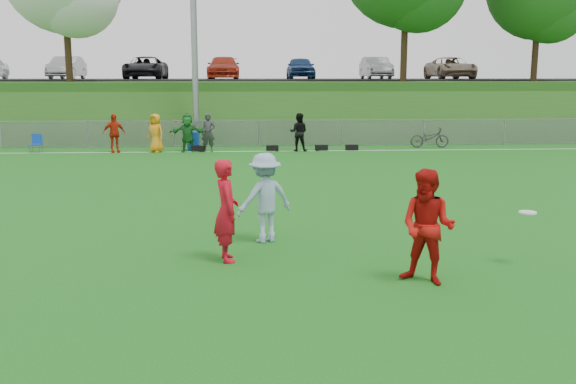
{
  "coord_description": "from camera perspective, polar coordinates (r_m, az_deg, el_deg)",
  "views": [
    {
      "loc": [
        -0.61,
        -10.54,
        3.37
      ],
      "look_at": [
        0.12,
        0.5,
        1.34
      ],
      "focal_mm": 40.0,
      "sensor_mm": 36.0,
      "label": 1
    }
  ],
  "objects": [
    {
      "name": "camp_chair",
      "position": [
        30.3,
        -21.48,
        3.73
      ],
      "size": [
        0.46,
        0.47,
        0.82
      ],
      "rotation": [
        0.0,
        0.0,
        0.01
      ],
      "color": "#0F3EAD",
      "rests_on": "ground"
    },
    {
      "name": "sideline_far",
      "position": [
        28.75,
        -2.53,
        3.64
      ],
      "size": [
        60.0,
        0.1,
        0.01
      ],
      "primitive_type": "cube",
      "color": "white",
      "rests_on": "ground"
    },
    {
      "name": "light_pole",
      "position": [
        31.61,
        -8.42,
        16.32
      ],
      "size": [
        1.2,
        0.4,
        12.15
      ],
      "color": "gray",
      "rests_on": "ground"
    },
    {
      "name": "player_red_left",
      "position": [
        11.7,
        -5.5,
        -1.64
      ],
      "size": [
        0.58,
        0.76,
        1.88
      ],
      "primitive_type": "imported",
      "rotation": [
        0.0,
        0.0,
        1.77
      ],
      "color": "red",
      "rests_on": "ground"
    },
    {
      "name": "berm",
      "position": [
        41.59,
        -2.94,
        7.78
      ],
      "size": [
        120.0,
        18.0,
        3.0
      ],
      "primitive_type": "cube",
      "color": "#275818",
      "rests_on": "ground"
    },
    {
      "name": "bicycle",
      "position": [
        30.91,
        12.48,
        4.74
      ],
      "size": [
        1.82,
        0.76,
        0.93
      ],
      "primitive_type": "imported",
      "rotation": [
        0.0,
        0.0,
        1.49
      ],
      "color": "#28282A",
      "rests_on": "ground"
    },
    {
      "name": "car_row",
      "position": [
        42.55,
        -4.6,
        10.94
      ],
      "size": [
        32.04,
        5.18,
        1.44
      ],
      "color": "white",
      "rests_on": "parking_lot"
    },
    {
      "name": "ground",
      "position": [
        11.08,
        -0.44,
        -7.31
      ],
      "size": [
        120.0,
        120.0,
        0.0
      ],
      "primitive_type": "plane",
      "color": "#145C13",
      "rests_on": "ground"
    },
    {
      "name": "gear_bags",
      "position": [
        28.88,
        -0.15,
        3.93
      ],
      "size": [
        7.48,
        0.37,
        0.26
      ],
      "color": "black",
      "rests_on": "ground"
    },
    {
      "name": "frisbee",
      "position": [
        12.15,
        20.54,
        -1.71
      ],
      "size": [
        0.31,
        0.31,
        0.03
      ],
      "color": "silver",
      "rests_on": "ground"
    },
    {
      "name": "player_blue",
      "position": [
        13.0,
        -2.07,
        -0.52
      ],
      "size": [
        1.36,
        1.12,
        1.82
      ],
      "primitive_type": "imported",
      "rotation": [
        0.0,
        0.0,
        3.59
      ],
      "color": "#8EA9C5",
      "rests_on": "ground"
    },
    {
      "name": "spectator_row",
      "position": [
        28.74,
        -8.18,
        5.23
      ],
      "size": [
        9.15,
        0.9,
        1.69
      ],
      "color": "red",
      "rests_on": "ground"
    },
    {
      "name": "fence",
      "position": [
        30.67,
        -2.62,
        5.27
      ],
      "size": [
        58.0,
        0.06,
        1.3
      ],
      "color": "gray",
      "rests_on": "ground"
    },
    {
      "name": "player_red_center",
      "position": [
        10.62,
        12.32,
        -3.06
      ],
      "size": [
        1.16,
        1.11,
        1.89
      ],
      "primitive_type": "imported",
      "rotation": [
        0.0,
        0.0,
        -0.6
      ],
      "color": "#B20F0C",
      "rests_on": "ground"
    },
    {
      "name": "parking_lot",
      "position": [
        43.55,
        -3.0,
        9.94
      ],
      "size": [
        120.0,
        12.0,
        0.1
      ],
      "primitive_type": "cube",
      "color": "black",
      "rests_on": "berm"
    },
    {
      "name": "recycling_bin",
      "position": [
        29.44,
        -8.43,
        4.5
      ],
      "size": [
        0.57,
        0.57,
        0.83
      ],
      "primitive_type": "cylinder",
      "rotation": [
        0.0,
        0.0,
        -0.03
      ],
      "color": "#0F3DA7",
      "rests_on": "ground"
    }
  ]
}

